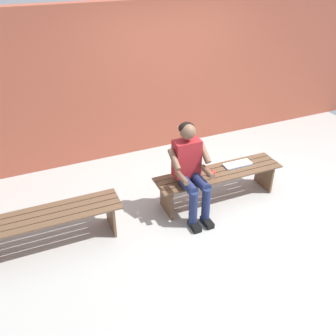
{
  "coord_description": "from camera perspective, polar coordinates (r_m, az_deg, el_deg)",
  "views": [
    {
      "loc": [
        2.32,
        3.54,
        3.07
      ],
      "look_at": [
        0.83,
        0.15,
        0.8
      ],
      "focal_mm": 38.74,
      "sensor_mm": 36.0,
      "label": 1
    }
  ],
  "objects": [
    {
      "name": "ground_plane",
      "position": [
        4.16,
        0.26,
        -16.45
      ],
      "size": [
        10.0,
        7.0,
        0.04
      ],
      "primitive_type": "cube",
      "color": "#9E9E99"
    },
    {
      "name": "person_seated",
      "position": [
        4.57,
        3.58,
        0.01
      ],
      "size": [
        0.5,
        0.69,
        1.25
      ],
      "color": "maroon",
      "rests_on": "ground"
    },
    {
      "name": "apple",
      "position": [
        4.86,
        6.97,
        -0.78
      ],
      "size": [
        0.09,
        0.09,
        0.09
      ],
      "primitive_type": "sphere",
      "color": "red",
      "rests_on": "bench_near"
    },
    {
      "name": "brick_wall",
      "position": [
        6.03,
        -5.14,
        13.45
      ],
      "size": [
        9.5,
        0.24,
        2.42
      ],
      "primitive_type": "cube",
      "color": "#9E4C38",
      "rests_on": "ground"
    },
    {
      "name": "book_open",
      "position": [
        5.17,
        10.89,
        0.58
      ],
      "size": [
        0.41,
        0.16,
        0.02
      ],
      "rotation": [
        0.0,
        0.0,
        -0.01
      ],
      "color": "white",
      "rests_on": "bench_near"
    },
    {
      "name": "bench_near",
      "position": [
        5.03,
        7.94,
        -1.6
      ],
      "size": [
        1.8,
        0.46,
        0.45
      ],
      "rotation": [
        0.0,
        0.0,
        -0.01
      ],
      "color": "brown",
      "rests_on": "ground"
    },
    {
      "name": "bench_far",
      "position": [
        4.47,
        -19.33,
        -8.18
      ],
      "size": [
        1.87,
        0.46,
        0.45
      ],
      "rotation": [
        0.0,
        0.0,
        -0.01
      ],
      "color": "brown",
      "rests_on": "ground"
    }
  ]
}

